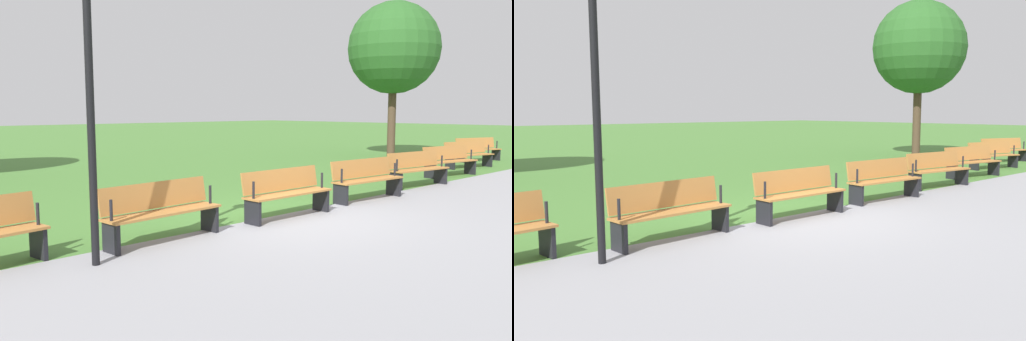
# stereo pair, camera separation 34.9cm
# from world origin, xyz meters

# --- Properties ---
(ground_plane) EXTENTS (120.00, 120.00, 0.00)m
(ground_plane) POSITION_xyz_m (0.00, 0.00, 0.00)
(ground_plane) COLOR #477A33
(path_paving) EXTENTS (41.19, 5.66, 0.01)m
(path_paving) POSITION_xyz_m (0.00, 2.55, 0.00)
(path_paving) COLOR #939399
(path_paving) RESTS_ON ground
(bench_0) EXTENTS (2.00, 1.08, 0.89)m
(bench_0) POSITION_xyz_m (-13.05, -2.26, 0.48)
(bench_0) COLOR #B27538
(bench_0) RESTS_ON ground
(bench_1) EXTENTS (2.00, 0.97, 0.89)m
(bench_1) POSITION_xyz_m (-10.51, -1.48, 0.48)
(bench_1) COLOR #B27538
(bench_1) RESTS_ON ground
(bench_2) EXTENTS (2.00, 0.85, 0.89)m
(bench_2) POSITION_xyz_m (-7.92, -0.86, 0.48)
(bench_2) COLOR #B27538
(bench_2) RESTS_ON ground
(bench_3) EXTENTS (1.99, 0.73, 0.89)m
(bench_3) POSITION_xyz_m (-5.30, -0.42, 0.48)
(bench_3) COLOR #B27538
(bench_3) RESTS_ON ground
(bench_4) EXTENTS (1.98, 0.60, 0.89)m
(bench_4) POSITION_xyz_m (-2.66, -0.16, 0.48)
(bench_4) COLOR #B27538
(bench_4) RESTS_ON ground
(bench_5) EXTENTS (1.95, 0.47, 0.89)m
(bench_5) POSITION_xyz_m (0.00, -0.07, 0.48)
(bench_5) COLOR #B27538
(bench_5) RESTS_ON ground
(bench_6) EXTENTS (1.98, 0.60, 0.89)m
(bench_6) POSITION_xyz_m (2.66, -0.16, 0.48)
(bench_6) COLOR #B27538
(bench_6) RESTS_ON ground
(tree_1) EXTENTS (3.79, 3.79, 6.41)m
(tree_1) POSITION_xyz_m (-12.47, -5.71, 4.49)
(tree_1) COLOR #4C3828
(tree_1) RESTS_ON ground
(lamp_post) EXTENTS (0.32, 0.32, 4.31)m
(lamp_post) POSITION_xyz_m (3.97, 0.32, 2.97)
(lamp_post) COLOR black
(lamp_post) RESTS_ON ground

